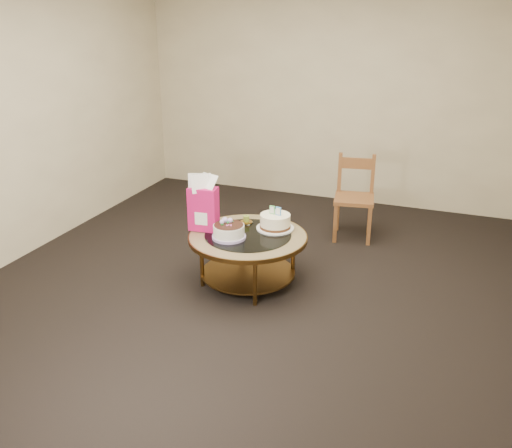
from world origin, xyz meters
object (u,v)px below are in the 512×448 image
at_px(dining_chair, 354,197).
at_px(gift_bag, 203,203).
at_px(coffee_table, 248,243).
at_px(cream_cake, 275,222).
at_px(decorated_cake, 229,232).

bearing_deg(dining_chair, gift_bag, -135.83).
xyz_separation_m(coffee_table, cream_cake, (0.17, 0.21, 0.14)).
bearing_deg(gift_bag, cream_cake, 16.21).
distance_m(cream_cake, gift_bag, 0.64).
height_order(coffee_table, dining_chair, dining_chair).
relative_size(decorated_cake, dining_chair, 0.33).
xyz_separation_m(decorated_cake, dining_chair, (0.75, 1.50, -0.08)).
height_order(coffee_table, cream_cake, cream_cake).
distance_m(decorated_cake, gift_bag, 0.35).
bearing_deg(cream_cake, dining_chair, 79.99).
xyz_separation_m(decorated_cake, gift_bag, (-0.28, 0.10, 0.19)).
xyz_separation_m(decorated_cake, cream_cake, (0.29, 0.33, 0.01)).
xyz_separation_m(coffee_table, gift_bag, (-0.40, -0.03, 0.32)).
bearing_deg(decorated_cake, dining_chair, 63.62).
height_order(decorated_cake, cream_cake, cream_cake).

